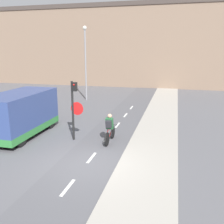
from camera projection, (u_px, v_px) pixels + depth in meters
name	position (u px, v px, depth m)	size (l,w,h in m)	color
ground_plane	(88.00, 163.00, 10.37)	(120.00, 120.00, 0.00)	#5B5B60
bike_lane	(88.00, 163.00, 10.37)	(2.48, 60.00, 0.02)	#56565B
sidewalk_strip	(146.00, 169.00, 9.78)	(2.40, 60.00, 0.05)	#A8A399
building_row_background	(151.00, 46.00, 31.78)	(60.00, 5.20, 10.09)	#89705B
traffic_light_pole	(74.00, 104.00, 12.60)	(0.67, 0.25, 3.07)	black
street_lamp_far	(85.00, 56.00, 22.46)	(0.36, 0.36, 6.63)	gray
cyclist_near	(110.00, 129.00, 12.51)	(0.46, 1.81, 1.51)	black
van	(20.00, 115.00, 13.53)	(2.14, 4.71, 2.35)	#334784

